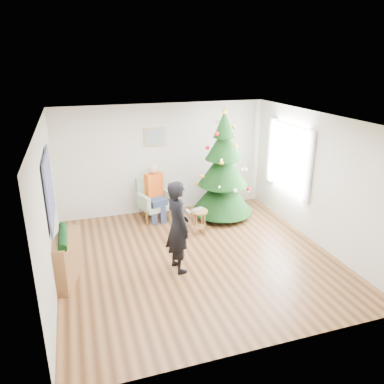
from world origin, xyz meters
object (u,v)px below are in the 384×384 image
object	(u,v)px
armchair	(154,204)
console	(66,259)
stool	(199,222)
standing_man	(178,227)
christmas_tree	(223,169)

from	to	relation	value
armchair	console	distance (m)	2.89
armchair	stool	bearing A→B (deg)	-74.34
stool	console	world-z (taller)	console
stool	console	xyz separation A→B (m)	(-2.70, -0.98, 0.12)
stool	console	bearing A→B (deg)	-159.94
standing_man	christmas_tree	bearing A→B (deg)	-48.66
christmas_tree	standing_man	size ratio (longest dim) A/B	1.56
armchair	console	world-z (taller)	armchair
standing_man	stool	bearing A→B (deg)	-42.45
stool	armchair	world-z (taller)	armchair
console	armchair	bearing A→B (deg)	62.85
stool	standing_man	xyz separation A→B (m)	(-0.81, -1.22, 0.55)
stool	armchair	distance (m)	1.34
christmas_tree	console	distance (m)	4.00
standing_man	console	world-z (taller)	standing_man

